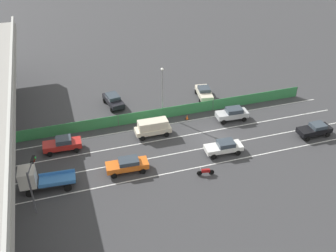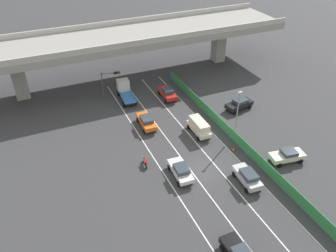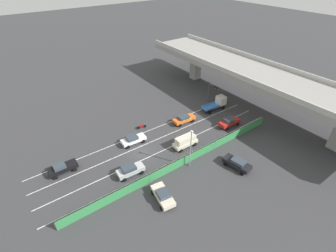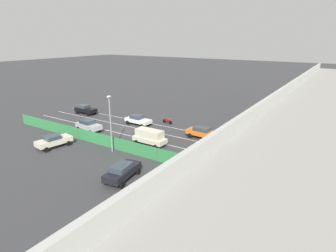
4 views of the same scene
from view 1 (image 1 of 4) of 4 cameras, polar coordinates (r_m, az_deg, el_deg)
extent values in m
plane|color=#38383A|center=(50.01, 6.48, -1.74)|extent=(300.00, 300.00, 0.00)
cube|color=silver|center=(45.13, 4.22, -5.92)|extent=(0.14, 43.99, 0.01)
cube|color=silver|center=(47.50, 2.81, -3.62)|extent=(0.14, 43.99, 0.01)
cube|color=silver|center=(49.98, 1.55, -1.54)|extent=(0.14, 43.99, 0.01)
cube|color=silver|center=(52.53, 0.40, 0.34)|extent=(0.14, 43.99, 0.01)
cube|color=#B2B2AD|center=(42.44, -21.66, 2.65)|extent=(58.03, 0.30, 0.90)
cube|color=#338447|center=(53.45, -0.13, 1.94)|extent=(0.06, 39.99, 1.57)
cylinder|color=#4C514C|center=(61.72, 17.93, 4.72)|extent=(0.10, 0.10, 1.57)
cylinder|color=#4C514C|center=(55.54, 6.45, 2.99)|extent=(0.10, 0.10, 1.57)
cylinder|color=#4C514C|center=(52.12, -7.14, 0.79)|extent=(0.10, 0.10, 1.57)
cylinder|color=#4C514C|center=(52.00, -21.65, -1.61)|extent=(0.10, 0.10, 1.57)
cube|color=black|center=(53.03, 20.19, -0.54)|extent=(1.74, 4.27, 0.65)
cube|color=#333D47|center=(52.98, 20.67, 0.05)|extent=(1.52, 1.74, 0.48)
cylinder|color=black|center=(51.92, 19.34, -1.76)|extent=(0.22, 0.64, 0.64)
cylinder|color=black|center=(53.03, 18.31, -0.77)|extent=(0.22, 0.64, 0.64)
cylinder|color=black|center=(53.58, 21.86, -1.19)|extent=(0.22, 0.64, 0.64)
cylinder|color=black|center=(54.66, 20.80, -0.24)|extent=(0.22, 0.64, 0.64)
cube|color=orange|center=(44.24, -5.87, -5.62)|extent=(1.98, 4.72, 0.63)
cube|color=#333D47|center=(43.92, -5.67, -5.01)|extent=(1.63, 2.26, 0.48)
cylinder|color=black|center=(43.75, -7.70, -7.08)|extent=(0.26, 0.65, 0.64)
cylinder|color=black|center=(45.09, -8.00, -5.72)|extent=(0.26, 0.65, 0.64)
cylinder|color=black|center=(44.05, -3.62, -6.47)|extent=(0.26, 0.65, 0.64)
cylinder|color=black|center=(45.38, -4.05, -5.14)|extent=(0.26, 0.65, 0.64)
cube|color=beige|center=(49.90, -2.17, -0.54)|extent=(1.78, 4.53, 0.60)
cube|color=beige|center=(49.46, -2.19, 0.25)|extent=(1.56, 3.71, 1.03)
cylinder|color=black|center=(49.18, -3.63, -1.79)|extent=(0.23, 0.64, 0.64)
cylinder|color=black|center=(50.56, -4.08, -0.74)|extent=(0.23, 0.64, 0.64)
cylinder|color=black|center=(49.80, -0.21, -1.22)|extent=(0.23, 0.64, 0.64)
cylinder|color=black|center=(51.17, -0.75, -0.21)|extent=(0.23, 0.64, 0.64)
cube|color=#B7BABC|center=(53.66, 9.12, 1.66)|extent=(1.99, 4.32, 0.68)
cube|color=#333D47|center=(53.44, 9.44, 2.26)|extent=(1.64, 2.19, 0.55)
cylinder|color=black|center=(52.75, 7.97, 0.55)|extent=(0.26, 0.65, 0.64)
cylinder|color=black|center=(54.10, 7.34, 1.48)|extent=(0.26, 0.65, 0.64)
cylinder|color=black|center=(53.78, 10.82, 0.93)|extent=(0.26, 0.65, 0.64)
cylinder|color=black|center=(55.10, 10.14, 1.83)|extent=(0.26, 0.65, 0.64)
cube|color=red|center=(48.76, -14.88, -2.60)|extent=(1.92, 4.52, 0.67)
cube|color=#333D47|center=(48.40, -14.73, -1.96)|extent=(1.60, 1.86, 0.58)
cylinder|color=black|center=(48.41, -16.53, -3.90)|extent=(0.25, 0.65, 0.64)
cylinder|color=black|center=(49.84, -16.57, -2.75)|extent=(0.25, 0.65, 0.64)
cylinder|color=black|center=(48.29, -12.98, -3.40)|extent=(0.25, 0.65, 0.64)
cylinder|color=black|center=(49.71, -13.12, -2.27)|extent=(0.25, 0.65, 0.64)
cube|color=silver|center=(47.21, 7.93, -3.07)|extent=(1.99, 4.52, 0.56)
cube|color=#333D47|center=(46.98, 8.28, -2.48)|extent=(1.64, 2.01, 0.54)
cylinder|color=black|center=(46.34, 6.54, -4.39)|extent=(0.26, 0.65, 0.64)
cylinder|color=black|center=(47.64, 5.83, -3.18)|extent=(0.26, 0.65, 0.64)
cylinder|color=black|center=(47.35, 9.97, -3.81)|extent=(0.26, 0.65, 0.64)
cylinder|color=black|center=(48.62, 9.18, -2.64)|extent=(0.26, 0.65, 0.64)
cube|color=black|center=(43.74, -16.71, -7.72)|extent=(1.93, 5.66, 0.25)
cube|color=beige|center=(43.35, -19.49, -6.94)|extent=(2.02, 1.81, 1.85)
cube|color=#3875BC|center=(43.54, -15.55, -7.41)|extent=(2.17, 3.88, 0.10)
cube|color=#3875BC|center=(42.71, -15.58, -7.98)|extent=(0.36, 3.74, 0.39)
cube|color=#3875BC|center=(44.13, -15.59, -6.47)|extent=(0.36, 3.74, 0.39)
cylinder|color=black|center=(43.46, -19.15, -9.12)|extent=(0.32, 0.82, 0.80)
cylinder|color=black|center=(44.92, -19.03, -7.53)|extent=(0.32, 0.82, 0.80)
cylinder|color=black|center=(43.05, -14.14, -8.57)|extent=(0.32, 0.82, 0.80)
cylinder|color=black|center=(44.52, -14.20, -6.99)|extent=(0.32, 0.82, 0.80)
cylinder|color=black|center=(43.87, 4.52, -6.75)|extent=(0.20, 0.61, 0.60)
cylinder|color=black|center=(44.13, 6.25, -6.58)|extent=(0.20, 0.61, 0.60)
cube|color=maroon|center=(43.82, 5.41, -6.38)|extent=(0.43, 0.95, 0.36)
cylinder|color=#B2B2B2|center=(43.50, 4.70, -6.10)|extent=(0.60, 0.13, 0.03)
cube|color=beige|center=(58.57, 5.18, 4.74)|extent=(4.56, 2.47, 0.64)
cube|color=#333D47|center=(58.47, 5.17, 5.30)|extent=(1.98, 1.86, 0.47)
cylinder|color=black|center=(57.76, 6.37, 3.70)|extent=(0.67, 0.32, 0.64)
cylinder|color=black|center=(57.34, 4.60, 3.58)|extent=(0.67, 0.32, 0.64)
cylinder|color=black|center=(60.26, 5.68, 5.04)|extent=(0.67, 0.32, 0.64)
cylinder|color=black|center=(59.86, 3.98, 4.93)|extent=(0.67, 0.32, 0.64)
cube|color=black|center=(56.76, -7.81, 3.61)|extent=(4.67, 2.48, 0.67)
cube|color=#333D47|center=(56.65, -7.93, 4.22)|extent=(2.36, 1.90, 0.50)
cylinder|color=black|center=(56.00, -6.38, 2.71)|extent=(0.67, 0.32, 0.64)
cylinder|color=black|center=(55.51, -8.10, 2.28)|extent=(0.67, 0.32, 0.64)
cylinder|color=black|center=(58.50, -7.47, 4.02)|extent=(0.67, 0.32, 0.64)
cylinder|color=black|center=(58.02, -9.12, 3.62)|extent=(0.67, 0.32, 0.64)
cylinder|color=#47474C|center=(40.14, -18.88, -9.11)|extent=(0.18, 0.18, 4.96)
cylinder|color=#47474C|center=(39.80, -19.06, -5.49)|extent=(2.63, 0.71, 0.12)
cube|color=black|center=(40.63, -18.76, -4.56)|extent=(1.00, 0.49, 0.32)
sphere|color=#390706|center=(40.35, -18.63, -4.81)|extent=(0.20, 0.20, 0.20)
sphere|color=#3B2806|center=(40.59, -18.55, -4.56)|extent=(0.20, 0.20, 0.20)
sphere|color=green|center=(40.82, -18.47, -4.30)|extent=(0.20, 0.20, 0.20)
cylinder|color=gray|center=(52.74, -0.81, 4.65)|extent=(0.16, 0.16, 6.66)
ellipsoid|color=silver|center=(51.19, -0.84, 8.13)|extent=(0.60, 0.36, 0.28)
cone|color=orange|center=(53.39, 2.74, 1.27)|extent=(0.36, 0.36, 0.63)
cube|color=black|center=(53.55, 2.73, 1.00)|extent=(0.47, 0.47, 0.03)
camera|label=2|loc=(49.38, 52.56, 20.95)|focal=36.55mm
camera|label=3|loc=(74.01, 10.66, 31.87)|focal=26.47mm
camera|label=4|loc=(69.70, -26.39, 17.21)|focal=29.77mm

